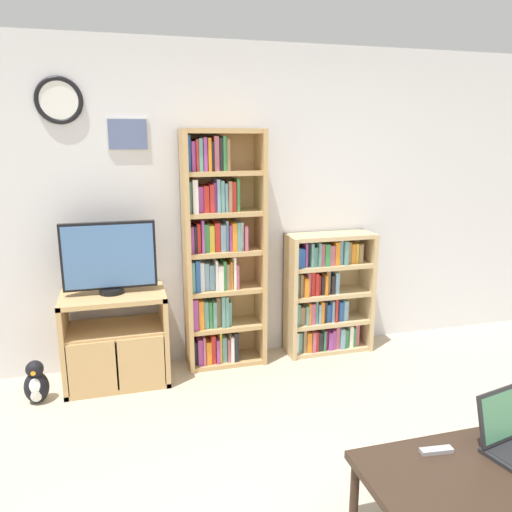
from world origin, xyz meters
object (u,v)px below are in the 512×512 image
object	(u,v)px
tv_stand	(116,338)
remote_near_laptop	(436,450)
bookshelf_short	(324,295)
coffee_table	(479,476)
television	(109,258)
bookshelf_tall	(218,253)
penguin_figurine	(36,384)

from	to	relation	value
tv_stand	remote_near_laptop	size ratio (longest dim) A/B	4.71
bookshelf_short	remote_near_laptop	xyz separation A→B (m)	(-0.30, -2.07, -0.11)
bookshelf_short	coffee_table	xyz separation A→B (m)	(-0.19, -2.23, -0.16)
television	coffee_table	bearing A→B (deg)	-52.89
bookshelf_short	bookshelf_tall	bearing A→B (deg)	-179.82
television	penguin_figurine	xyz separation A→B (m)	(-0.56, -0.19, -0.85)
tv_stand	bookshelf_tall	xyz separation A→B (m)	(0.84, 0.13, 0.59)
coffee_table	television	bearing A→B (deg)	127.11
television	penguin_figurine	world-z (taller)	television
penguin_figurine	television	bearing A→B (deg)	19.00
tv_stand	television	bearing A→B (deg)	108.80
television	coffee_table	world-z (taller)	television
coffee_table	penguin_figurine	size ratio (longest dim) A/B	3.35
bookshelf_short	remote_near_laptop	world-z (taller)	bookshelf_short
coffee_table	remote_near_laptop	bearing A→B (deg)	126.06
penguin_figurine	bookshelf_tall	bearing A→B (deg)	12.25
television	bookshelf_tall	distance (m)	0.85
television	coffee_table	distance (m)	2.73
bookshelf_tall	remote_near_laptop	xyz separation A→B (m)	(0.64, -2.07, -0.55)
television	bookshelf_tall	size ratio (longest dim) A/B	0.35
bookshelf_short	penguin_figurine	xyz separation A→B (m)	(-2.35, -0.31, -0.37)
remote_near_laptop	television	bearing A→B (deg)	43.29
remote_near_laptop	penguin_figurine	size ratio (longest dim) A/B	0.51
coffee_table	bookshelf_short	bearing A→B (deg)	85.23
coffee_table	tv_stand	bearing A→B (deg)	127.26
remote_near_laptop	penguin_figurine	distance (m)	2.71
bookshelf_tall	coffee_table	world-z (taller)	bookshelf_tall
bookshelf_tall	remote_near_laptop	size ratio (longest dim) A/B	11.78
remote_near_laptop	bookshelf_short	bearing A→B (deg)	-2.21
penguin_figurine	coffee_table	bearing A→B (deg)	-41.70
tv_stand	penguin_figurine	world-z (taller)	tv_stand
television	coffee_table	size ratio (longest dim) A/B	0.64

